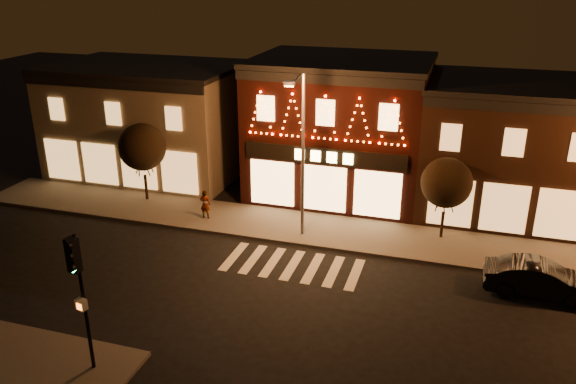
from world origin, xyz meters
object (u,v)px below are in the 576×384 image
at_px(traffic_signal_near, 78,279).
at_px(pedestrian, 205,204).
at_px(dark_sedan, 540,279).
at_px(streetlamp_mid, 301,145).

xyz_separation_m(traffic_signal_near, pedestrian, (-1.64, 12.99, -2.81)).
bearing_deg(pedestrian, dark_sedan, 169.34).
height_order(traffic_signal_near, dark_sedan, traffic_signal_near).
bearing_deg(traffic_signal_near, streetlamp_mid, 83.73).
height_order(traffic_signal_near, streetlamp_mid, streetlamp_mid).
relative_size(streetlamp_mid, dark_sedan, 1.80).
bearing_deg(pedestrian, streetlamp_mid, 173.09).
distance_m(dark_sedan, pedestrian, 17.22).
relative_size(streetlamp_mid, pedestrian, 5.08).
xyz_separation_m(streetlamp_mid, pedestrian, (-5.64, 0.58, -4.08)).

